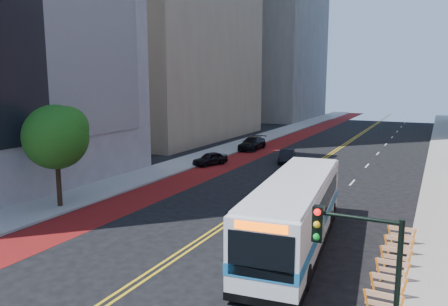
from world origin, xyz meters
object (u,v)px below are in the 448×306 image
street_tree (57,135)px  car_c (252,143)px  transit_bus (296,212)px  traffic_signal (360,270)px  car_a (210,159)px  car_b (287,156)px

street_tree → car_c: size_ratio=1.27×
transit_bus → car_c: transit_bus is taller
car_c → transit_bus: bearing=-64.9°
transit_bus → traffic_signal: bearing=-70.8°
car_a → car_b: car_b is taller
car_b → car_c: bearing=123.4°
street_tree → car_a: (1.94, 17.37, -4.27)m
traffic_signal → car_b: bearing=111.3°
street_tree → transit_bus: 16.31m
traffic_signal → transit_bus: 10.92m
transit_bus → car_a: 22.26m
transit_bus → car_a: transit_bus is taller
street_tree → car_b: street_tree is taller
car_a → car_b: bearing=56.8°
traffic_signal → car_a: size_ratio=1.35×
traffic_signal → car_a: traffic_signal is taller
street_tree → car_c: street_tree is taller
street_tree → traffic_signal: 22.79m
street_tree → traffic_signal: street_tree is taller
traffic_signal → car_b: size_ratio=1.25×
street_tree → car_b: size_ratio=1.66×
car_a → car_c: car_c is taller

